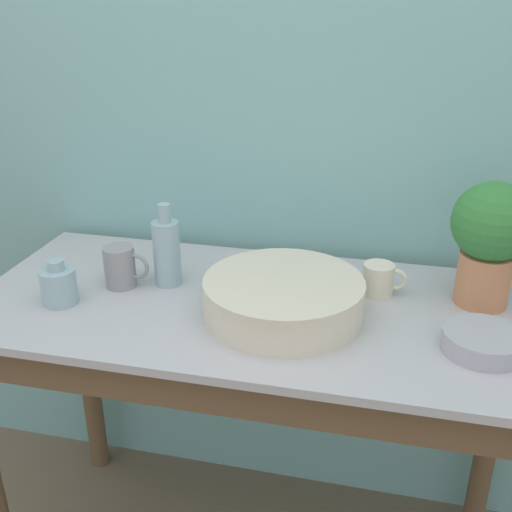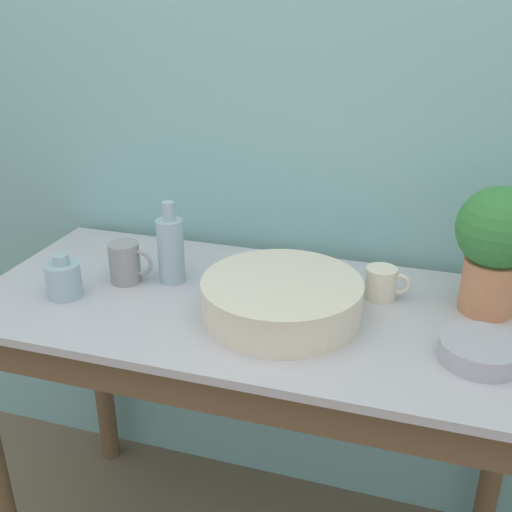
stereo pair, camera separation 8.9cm
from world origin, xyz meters
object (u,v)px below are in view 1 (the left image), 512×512
potted_plant (491,236)px  bowl_small_steel (483,342)px  bottle_short (59,285)px  mug_grey (121,267)px  mug_cream (379,279)px  bottle_tall (167,251)px  bowl_wash_large (283,298)px

potted_plant → bowl_small_steel: potted_plant is taller
potted_plant → bottle_short: 0.99m
bottle_short → mug_grey: size_ratio=0.93×
potted_plant → mug_cream: size_ratio=2.78×
bottle_tall → bowl_small_steel: 0.74m
mug_grey → bowl_small_steel: size_ratio=0.71×
bowl_wash_large → mug_grey: mug_grey is taller
potted_plant → bottle_short: bearing=-167.0°
bottle_short → mug_cream: bottle_short is taller
bottle_short → potted_plant: bearing=13.0°
potted_plant → bottle_tall: bearing=-174.7°
bowl_wash_large → mug_cream: (0.20, 0.15, -0.01)m
bowl_wash_large → bowl_small_steel: size_ratio=2.21×
bottle_tall → bottle_short: size_ratio=1.94×
potted_plant → mug_grey: potted_plant is taller
bottle_tall → bottle_short: bottle_tall is taller
potted_plant → bottle_tall: potted_plant is taller
potted_plant → bottle_short: (-0.95, -0.22, -0.12)m
bottle_short → bowl_small_steel: bearing=0.3°
mug_grey → bowl_small_steel: (0.83, -0.11, -0.03)m
bowl_wash_large → bowl_small_steel: bowl_wash_large is taller
mug_grey → bottle_short: bearing=-132.2°
mug_cream → potted_plant: bearing=2.1°
bottle_tall → bottle_short: bearing=-144.0°
bottle_tall → bowl_small_steel: (0.73, -0.15, -0.07)m
bottle_short → mug_cream: (0.72, 0.21, -0.01)m
bowl_wash_large → mug_grey: 0.42m
bowl_wash_large → bottle_tall: size_ratio=1.72×
bowl_wash_large → bowl_small_steel: (0.42, -0.05, -0.02)m
mug_cream → mug_grey: bearing=-170.9°
bottle_tall → bowl_small_steel: size_ratio=1.28×
bottle_short → mug_grey: 0.15m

